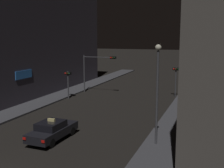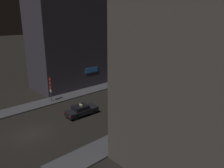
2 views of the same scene
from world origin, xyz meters
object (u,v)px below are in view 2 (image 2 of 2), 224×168
traffic_light_overhead (143,66)px  traffic_light_left_kerb (120,74)px  taxi (81,110)px  sign_pole_left (50,88)px  traffic_light_right_kerb (194,80)px  street_lamp_near_block (130,96)px

traffic_light_overhead → traffic_light_left_kerb: traffic_light_overhead is taller
taxi → sign_pole_left: sign_pole_left is taller
traffic_light_overhead → taxi: bearing=-77.1°
traffic_light_overhead → traffic_light_right_kerb: traffic_light_overhead is taller
street_lamp_near_block → traffic_light_overhead: bearing=125.2°
taxi → traffic_light_left_kerb: 14.35m
traffic_light_overhead → street_lamp_near_block: size_ratio=0.74×
taxi → traffic_light_left_kerb: bearing=114.0°
sign_pole_left → traffic_light_overhead: bearing=80.1°
traffic_light_right_kerb → sign_pole_left: 23.21m
traffic_light_overhead → sign_pole_left: size_ratio=1.33×
traffic_light_right_kerb → sign_pole_left: size_ratio=1.00×
traffic_light_left_kerb → traffic_light_right_kerb: traffic_light_right_kerb is taller
taxi → street_lamp_near_block: (7.36, 1.39, 3.67)m
traffic_light_left_kerb → traffic_light_right_kerb: 13.17m
taxi → traffic_light_overhead: traffic_light_overhead is taller
taxi → street_lamp_near_block: bearing=10.7°
street_lamp_near_block → sign_pole_left: bearing=-172.2°
taxi → traffic_light_left_kerb: (-5.80, 13.01, 1.69)m
traffic_light_overhead → street_lamp_near_block: street_lamp_near_block is taller
traffic_light_overhead → traffic_light_left_kerb: (-1.81, -4.49, -1.24)m
traffic_light_right_kerb → sign_pole_left: bearing=-125.2°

